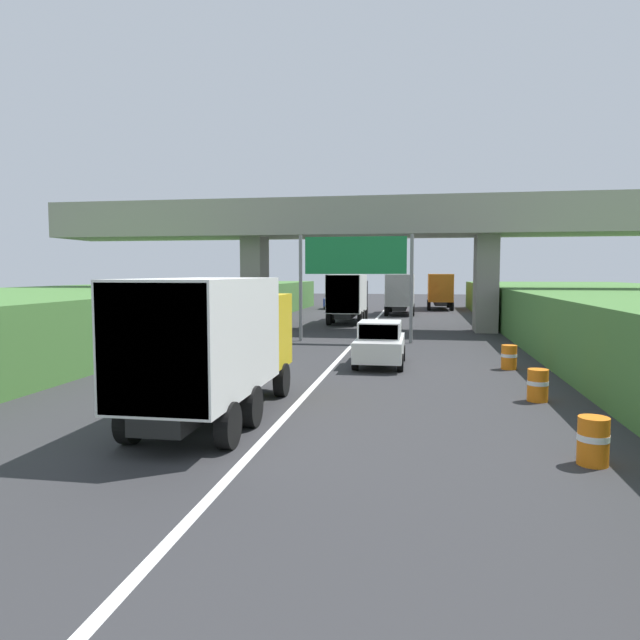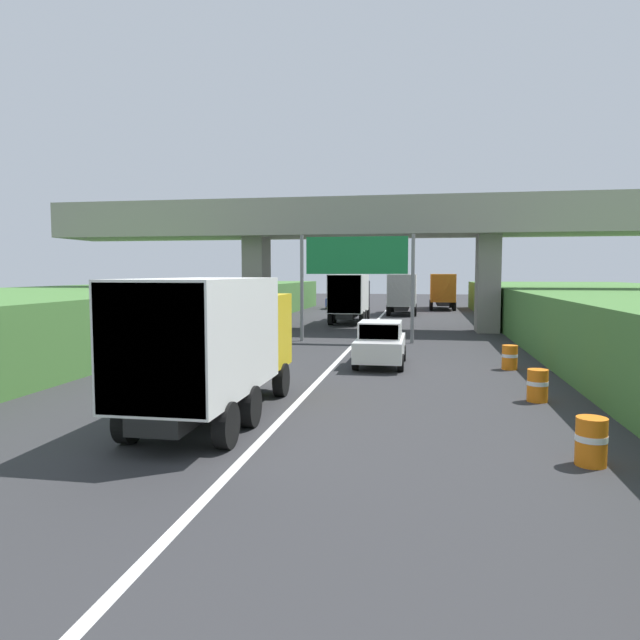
% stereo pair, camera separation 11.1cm
% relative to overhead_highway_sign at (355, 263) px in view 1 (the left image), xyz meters
% --- Properties ---
extents(lane_centre_stripe, '(0.20, 101.27, 0.01)m').
position_rel_overhead_highway_sign_xyz_m(lane_centre_stripe, '(0.00, -1.13, -4.07)').
color(lane_centre_stripe, white).
rests_on(lane_centre_stripe, ground).
extents(overpass_bridge, '(40.00, 4.80, 8.00)m').
position_rel_overhead_highway_sign_xyz_m(overpass_bridge, '(0.00, 6.52, 1.98)').
color(overpass_bridge, gray).
rests_on(overpass_bridge, ground).
extents(overhead_highway_sign, '(5.88, 0.18, 5.50)m').
position_rel_overhead_highway_sign_xyz_m(overhead_highway_sign, '(0.00, 0.00, 0.00)').
color(overhead_highway_sign, slate).
rests_on(overhead_highway_sign, ground).
extents(truck_yellow, '(2.44, 7.30, 3.44)m').
position_rel_overhead_highway_sign_xyz_m(truck_yellow, '(-1.62, -16.29, -2.14)').
color(truck_yellow, black).
rests_on(truck_yellow, ground).
extents(truck_red, '(2.44, 7.30, 3.44)m').
position_rel_overhead_highway_sign_xyz_m(truck_red, '(1.65, 20.66, -2.14)').
color(truck_red, black).
rests_on(truck_red, ground).
extents(truck_black, '(2.44, 7.30, 3.44)m').
position_rel_overhead_highway_sign_xyz_m(truck_black, '(-1.74, 11.62, -2.14)').
color(truck_black, black).
rests_on(truck_black, ground).
extents(truck_orange, '(2.44, 7.30, 3.44)m').
position_rel_overhead_highway_sign_xyz_m(truck_orange, '(5.23, 28.34, -2.14)').
color(truck_orange, black).
rests_on(truck_orange, ground).
extents(car_white, '(1.86, 4.10, 1.72)m').
position_rel_overhead_highway_sign_xyz_m(car_white, '(1.78, -7.41, -3.22)').
color(car_white, silver).
rests_on(car_white, ground).
extents(car_blue, '(1.86, 4.10, 1.72)m').
position_rel_overhead_highway_sign_xyz_m(car_blue, '(-4.98, 27.42, -3.22)').
color(car_blue, '#233D9E').
rests_on(car_blue, ground).
extents(construction_barrel_1, '(0.57, 0.57, 0.90)m').
position_rel_overhead_highway_sign_xyz_m(construction_barrel_1, '(6.46, -18.38, -3.62)').
color(construction_barrel_1, orange).
rests_on(construction_barrel_1, ground).
extents(construction_barrel_2, '(0.57, 0.57, 0.90)m').
position_rel_overhead_highway_sign_xyz_m(construction_barrel_2, '(6.52, -12.94, -3.62)').
color(construction_barrel_2, orange).
rests_on(construction_barrel_2, ground).
extents(construction_barrel_3, '(0.57, 0.57, 0.90)m').
position_rel_overhead_highway_sign_xyz_m(construction_barrel_3, '(6.54, -7.49, -3.62)').
color(construction_barrel_3, orange).
rests_on(construction_barrel_3, ground).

